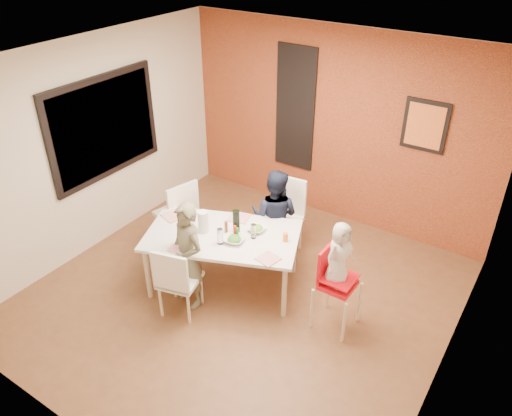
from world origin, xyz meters
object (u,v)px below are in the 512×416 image
Objects in this scene: dining_table at (222,239)px; high_chair at (334,280)px; chair_left at (179,211)px; toddler at (339,254)px; child_near at (188,256)px; wine_bottle at (236,222)px; chair_far at (284,212)px; chair_near at (176,279)px; paper_towel_roll at (203,222)px; child_far at (275,217)px.

high_chair is (1.37, 0.12, -0.07)m from dining_table.
chair_left is 1.35× the size of toddler.
child_near is 1.79× the size of toddler.
wine_bottle reaches higher than high_chair.
chair_left is at bearing 161.14° from dining_table.
chair_far is 1.36m from chair_left.
chair_near is at bearing 54.39° from chair_left.
child_near is at bearing -99.77° from chair_near.
paper_towel_roll reaches higher than chair_left.
high_chair is (2.31, -0.21, 0.04)m from chair_left.
paper_towel_roll is (-1.58, -0.19, 0.27)m from high_chair.
toddler is (1.52, 0.58, 0.29)m from child_near.
high_chair is (1.47, 0.82, 0.09)m from chair_near.
paper_towel_roll is (-0.44, -0.85, 0.22)m from child_far.
wine_bottle is at bearing 28.19° from paper_towel_roll.
chair_left is at bearing 85.80° from high_chair.
chair_far is 3.78× the size of paper_towel_roll.
wine_bottle is (1.07, -0.22, 0.33)m from chair_left.
paper_towel_roll is at bearing -116.14° from chair_far.
chair_left is at bearing 104.14° from toddler.
paper_towel_roll is (-0.21, -0.07, 0.20)m from dining_table.
paper_towel_roll is (-0.10, 0.63, 0.36)m from chair_near.
chair_near is 3.33× the size of paper_towel_roll.
dining_table is 2.20× the size of chair_near.
chair_far is 1.52m from toddler.
wine_bottle is 1.12× the size of paper_towel_roll.
chair_far is at bearing 52.49° from high_chair.
chair_left is (-0.95, 0.32, -0.11)m from dining_table.
chair_left is at bearing -65.34° from chair_near.
high_chair is 3.23× the size of wine_bottle.
chair_far is at bearing 90.78° from child_near.
paper_towel_roll is at bearing -160.60° from dining_table.
toddler is 2.40× the size of wine_bottle.
child_far reaches higher than wine_bottle.
child_near is at bearing -114.07° from wine_bottle.
toddler is at bearing 4.75° from dining_table.
chair_left is (-1.17, -0.70, -0.02)m from chair_far.
child_far is 0.98m from paper_towel_roll.
high_chair reaches higher than dining_table.
chair_left is 3.24× the size of wine_bottle.
chair_far is 1.04× the size of high_chair.
dining_table is 1.42m from toddler.
toddler is at bearing 6.75° from paper_towel_roll.
dining_table is at bearing 113.97° from toddler.
child_far is (0.23, 0.77, -0.03)m from dining_table.
paper_towel_roll reaches higher than dining_table.
toddler is at bearing -166.07° from chair_near.
dining_table is at bearing 19.40° from paper_towel_roll.
child_far reaches higher than chair_left.
wine_bottle is at bearing 91.41° from high_chair.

